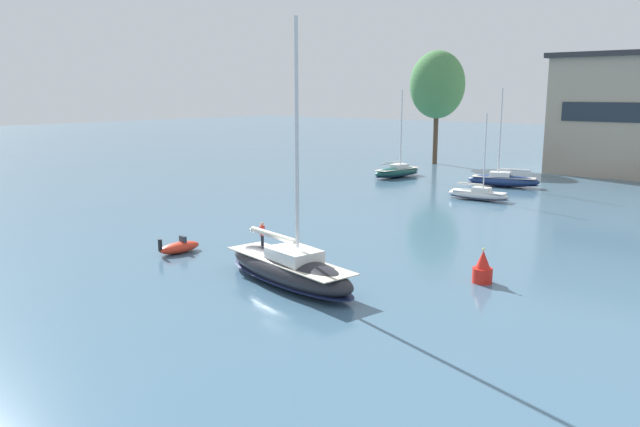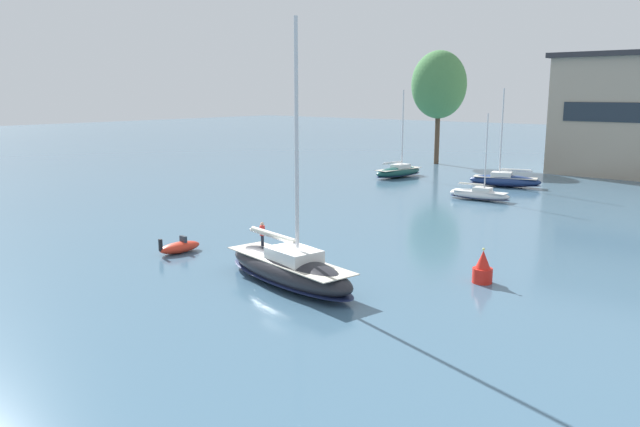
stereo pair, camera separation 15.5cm
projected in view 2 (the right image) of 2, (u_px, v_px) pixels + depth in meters
name	position (u px, v px, depth m)	size (l,w,h in m)	color
ground_plane	(289.00, 284.00, 38.44)	(400.00, 400.00, 0.00)	#42667F
tree_shore_left	(439.00, 85.00, 100.20)	(8.84, 8.84, 18.20)	#4C3828
sailboat_main	(289.00, 267.00, 38.22)	(11.93, 5.37, 15.83)	#232328
sailboat_moored_near_marina	(479.00, 194.00, 68.24)	(6.99, 2.58, 9.41)	silver
sailboat_moored_mid_channel	(398.00, 171.00, 86.40)	(3.65, 8.92, 11.91)	#194C47
sailboat_moored_far_slip	(505.00, 180.00, 77.79)	(9.13, 4.81, 12.09)	navy
motor_tender	(180.00, 247.00, 45.89)	(1.59, 3.43, 1.28)	red
channel_buoy	(483.00, 269.00, 38.57)	(1.24, 1.24, 2.23)	red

